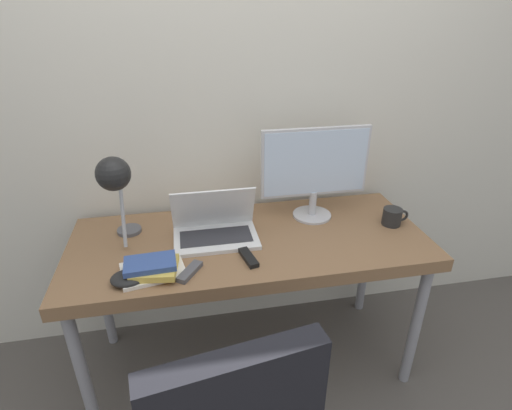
{
  "coord_description": "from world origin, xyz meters",
  "views": [
    {
      "loc": [
        -0.27,
        -1.19,
        1.71
      ],
      "look_at": [
        0.02,
        0.3,
        0.94
      ],
      "focal_mm": 28.0,
      "sensor_mm": 36.0,
      "label": 1
    }
  ],
  "objects_px": {
    "laptop": "(215,228)",
    "game_controller": "(128,278)",
    "monitor": "(315,168)",
    "mug": "(393,217)",
    "book_stack": "(153,268)",
    "desk_lamp": "(115,179)"
  },
  "relations": [
    {
      "from": "monitor",
      "to": "desk_lamp",
      "type": "xyz_separation_m",
      "value": [
        -0.88,
        -0.14,
        0.07
      ]
    },
    {
      "from": "mug",
      "to": "game_controller",
      "type": "distance_m",
      "value": 1.22
    },
    {
      "from": "laptop",
      "to": "monitor",
      "type": "bearing_deg",
      "value": 13.43
    },
    {
      "from": "book_stack",
      "to": "game_controller",
      "type": "relative_size",
      "value": 2.07
    },
    {
      "from": "laptop",
      "to": "monitor",
      "type": "xyz_separation_m",
      "value": [
        0.49,
        0.12,
        0.21
      ]
    },
    {
      "from": "monitor",
      "to": "mug",
      "type": "bearing_deg",
      "value": -23.94
    },
    {
      "from": "laptop",
      "to": "mug",
      "type": "bearing_deg",
      "value": -2.55
    },
    {
      "from": "monitor",
      "to": "book_stack",
      "type": "xyz_separation_m",
      "value": [
        -0.76,
        -0.34,
        -0.23
      ]
    },
    {
      "from": "desk_lamp",
      "to": "game_controller",
      "type": "xyz_separation_m",
      "value": [
        0.03,
        -0.25,
        -0.3
      ]
    },
    {
      "from": "monitor",
      "to": "game_controller",
      "type": "height_order",
      "value": "monitor"
    },
    {
      "from": "book_stack",
      "to": "game_controller",
      "type": "bearing_deg",
      "value": -157.65
    },
    {
      "from": "desk_lamp",
      "to": "book_stack",
      "type": "height_order",
      "value": "desk_lamp"
    },
    {
      "from": "game_controller",
      "to": "desk_lamp",
      "type": "bearing_deg",
      "value": 96.92
    },
    {
      "from": "desk_lamp",
      "to": "game_controller",
      "type": "distance_m",
      "value": 0.39
    },
    {
      "from": "laptop",
      "to": "monitor",
      "type": "distance_m",
      "value": 0.55
    },
    {
      "from": "laptop",
      "to": "desk_lamp",
      "type": "relative_size",
      "value": 0.88
    },
    {
      "from": "desk_lamp",
      "to": "book_stack",
      "type": "relative_size",
      "value": 1.56
    },
    {
      "from": "laptop",
      "to": "game_controller",
      "type": "xyz_separation_m",
      "value": [
        -0.36,
        -0.26,
        -0.03
      ]
    },
    {
      "from": "monitor",
      "to": "book_stack",
      "type": "height_order",
      "value": "monitor"
    },
    {
      "from": "desk_lamp",
      "to": "book_stack",
      "type": "xyz_separation_m",
      "value": [
        0.12,
        -0.21,
        -0.3
      ]
    },
    {
      "from": "laptop",
      "to": "mug",
      "type": "height_order",
      "value": "laptop"
    },
    {
      "from": "laptop",
      "to": "book_stack",
      "type": "bearing_deg",
      "value": -139.63
    }
  ]
}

